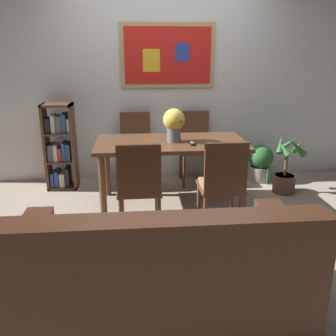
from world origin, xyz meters
TOP-DOWN VIEW (x-y plane):
  - ground_plane at (0.00, 0.00)m, footprint 12.00×12.00m
  - wall_back_with_painting at (0.00, 1.49)m, footprint 5.20×0.14m
  - dining_table at (0.00, 0.51)m, footprint 1.61×0.82m
  - dining_chair_far_left at (-0.38, 1.22)m, footprint 0.40×0.41m
  - dining_chair_near_left at (-0.36, -0.23)m, footprint 0.40×0.41m
  - dining_chair_far_right at (0.38, 1.24)m, footprint 0.40×0.41m
  - dining_chair_near_right at (0.40, -0.23)m, footprint 0.40×0.41m
  - leather_couch at (-0.24, -1.35)m, footprint 1.80×0.84m
  - bookshelf at (-1.30, 1.15)m, footprint 0.36×0.28m
  - potted_ivy at (1.25, 1.17)m, footprint 0.32×0.32m
  - potted_palm at (1.41, 0.72)m, footprint 0.37×0.41m
  - flower_vase at (0.03, 0.50)m, footprint 0.23×0.23m
  - tv_remote at (0.21, 0.36)m, footprint 0.05×0.16m

SIDE VIEW (x-z plane):
  - ground_plane at x=0.00m, z-range 0.00..0.00m
  - potted_ivy at x=1.25m, z-range 0.00..0.51m
  - potted_palm at x=1.41m, z-range -0.09..0.64m
  - leather_couch at x=-0.24m, z-range -0.11..0.73m
  - bookshelf at x=-1.30m, z-range -0.01..1.04m
  - dining_chair_far_left at x=-0.38m, z-range 0.08..0.99m
  - dining_chair_near_left at x=-0.36m, z-range 0.08..0.99m
  - dining_chair_far_right at x=0.38m, z-range 0.08..0.99m
  - dining_chair_near_right at x=0.40m, z-range 0.08..0.99m
  - dining_table at x=0.00m, z-range 0.27..0.99m
  - tv_remote at x=0.21m, z-range 0.72..0.75m
  - flower_vase at x=0.03m, z-range 0.75..1.10m
  - wall_back_with_painting at x=0.00m, z-range 0.01..2.61m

